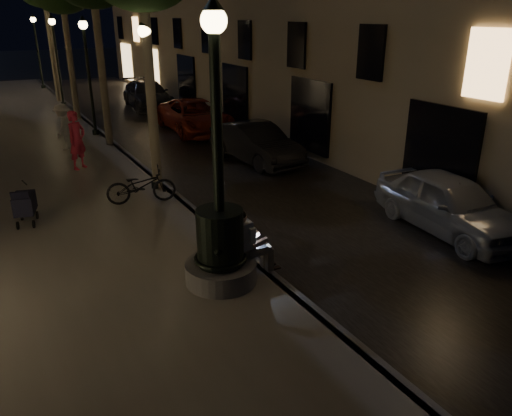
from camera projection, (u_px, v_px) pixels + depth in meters
ground at (109, 143)px, 20.90m from camera, size 120.00×120.00×0.00m
cobble_lane at (177, 135)px, 22.25m from camera, size 6.00×45.00×0.02m
promenade at (4, 153)px, 19.04m from camera, size 8.00×45.00×0.20m
curb_strip at (109, 141)px, 20.86m from camera, size 0.25×45.00×0.20m
fountain_lamppost at (220, 234)px, 9.44m from camera, size 1.40×1.40×5.21m
seated_man_laptop at (248, 240)px, 9.82m from camera, size 1.05×0.35×1.41m
lamp_curb_a at (148, 85)px, 13.89m from camera, size 0.36×0.36×4.81m
lamp_curb_b at (87, 61)px, 20.38m from camera, size 0.36×0.36×4.81m
lamp_curb_c at (56, 49)px, 26.88m from camera, size 0.36×0.36×4.81m
lamp_curb_d at (37, 42)px, 33.37m from camera, size 0.36×0.36×4.81m
stroller at (25, 204)px, 12.23m from camera, size 0.62×1.08×1.09m
car_front at (450, 204)px, 12.29m from camera, size 2.10×4.39×1.45m
car_second at (256, 143)px, 18.02m from camera, size 1.86×4.38×1.41m
car_third at (195, 116)px, 22.59m from camera, size 2.66×5.29×1.44m
car_rear at (148, 95)px, 28.24m from camera, size 2.57×5.36×1.51m
pedestrian_red at (77, 140)px, 16.50m from camera, size 0.85×0.80×1.94m
pedestrian_white at (63, 127)px, 18.92m from camera, size 1.09×1.29×1.73m
bicycle at (141, 186)px, 13.66m from camera, size 1.98×1.07×0.98m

